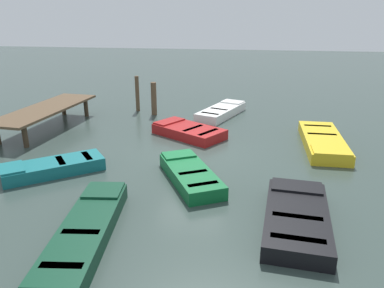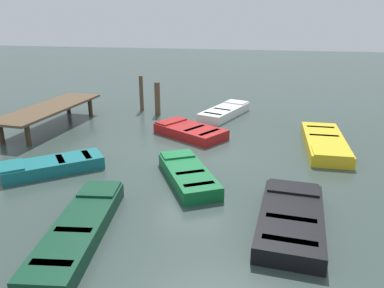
{
  "view_description": "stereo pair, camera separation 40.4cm",
  "coord_description": "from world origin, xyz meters",
  "views": [
    {
      "loc": [
        -12.69,
        -2.01,
        4.89
      ],
      "look_at": [
        0.0,
        0.0,
        0.35
      ],
      "focal_mm": 35.15,
      "sensor_mm": 36.0,
      "label": 1
    },
    {
      "loc": [
        -12.62,
        -2.41,
        4.89
      ],
      "look_at": [
        0.0,
        0.0,
        0.35
      ],
      "focal_mm": 35.15,
      "sensor_mm": 36.0,
      "label": 2
    }
  ],
  "objects": [
    {
      "name": "mooring_piling_mid_left",
      "position": [
        5.71,
        3.76,
        0.9
      ],
      "size": [
        0.2,
        0.2,
        1.8
      ],
      "primitive_type": "cylinder",
      "color": "brown",
      "rests_on": "ground_plane"
    },
    {
      "name": "rowboat_red",
      "position": [
        1.95,
        0.45,
        0.22
      ],
      "size": [
        2.82,
        3.27,
        0.46
      ],
      "rotation": [
        0.0,
        0.0,
        1.01
      ],
      "color": "maroon",
      "rests_on": "ground_plane"
    },
    {
      "name": "mooring_piling_mid_right",
      "position": [
        5.08,
        2.72,
        0.81
      ],
      "size": [
        0.27,
        0.27,
        1.62
      ],
      "primitive_type": "cylinder",
      "color": "brown",
      "rests_on": "ground_plane"
    },
    {
      "name": "rowboat_dark_green",
      "position": [
        -5.79,
        1.51,
        0.22
      ],
      "size": [
        4.25,
        1.56,
        0.46
      ],
      "rotation": [
        0.0,
        0.0,
        0.12
      ],
      "color": "#0C3823",
      "rests_on": "ground_plane"
    },
    {
      "name": "rowboat_black",
      "position": [
        -4.45,
        -3.26,
        0.22
      ],
      "size": [
        3.49,
        1.77,
        0.46
      ],
      "rotation": [
        0.0,
        0.0,
        6.19
      ],
      "color": "black",
      "rests_on": "ground_plane"
    },
    {
      "name": "dock_segment",
      "position": [
        2.0,
        6.77,
        0.84
      ],
      "size": [
        5.92,
        2.26,
        0.95
      ],
      "rotation": [
        0.0,
        0.0,
        -0.08
      ],
      "color": "brown",
      "rests_on": "ground_plane"
    },
    {
      "name": "rowboat_white",
      "position": [
        5.43,
        -0.62,
        0.22
      ],
      "size": [
        3.67,
        2.34,
        0.46
      ],
      "rotation": [
        0.0,
        0.0,
        5.92
      ],
      "color": "silver",
      "rests_on": "ground_plane"
    },
    {
      "name": "ground_plane",
      "position": [
        0.0,
        0.0,
        0.0
      ],
      "size": [
        80.0,
        80.0,
        0.0
      ],
      "primitive_type": "plane",
      "color": "#33423D"
    },
    {
      "name": "rowboat_green",
      "position": [
        -2.37,
        -0.32,
        0.22
      ],
      "size": [
        3.26,
        2.45,
        0.46
      ],
      "rotation": [
        0.0,
        0.0,
        0.49
      ],
      "color": "#0F602D",
      "rests_on": "ground_plane"
    },
    {
      "name": "rowboat_yellow",
      "position": [
        1.47,
        -4.83,
        0.22
      ],
      "size": [
        4.17,
        1.41,
        0.46
      ],
      "rotation": [
        0.0,
        0.0,
        3.14
      ],
      "color": "gold",
      "rests_on": "ground_plane"
    },
    {
      "name": "rowboat_teal",
      "position": [
        -2.5,
        4.1,
        0.22
      ],
      "size": [
        2.76,
        3.08,
        0.46
      ],
      "rotation": [
        0.0,
        0.0,
        2.24
      ],
      "color": "#14666B",
      "rests_on": "ground_plane"
    }
  ]
}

